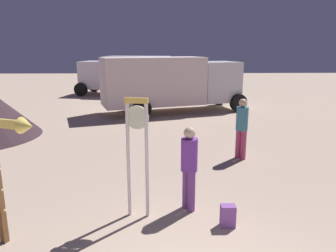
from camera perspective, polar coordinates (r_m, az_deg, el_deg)
The scene contains 7 objects.
standing_clock at distance 6.09m, azimuth -5.40°, elevation -3.36°, with size 0.45×0.16×2.33m.
arrow_sign at distance 5.64m, azimuth -26.43°, elevation -4.52°, with size 0.90×0.51×2.41m.
person_near_clock at distance 6.46m, azimuth 3.73°, elevation -6.75°, with size 0.33×0.33×1.72m.
backpack at distance 6.27m, azimuth 10.45°, elevation -15.26°, with size 0.27×0.23×0.42m.
person_distant at distance 9.68m, azimuth 12.82°, elevation 0.05°, with size 0.34×0.34×1.79m.
box_truck_near at distance 16.57m, azimuth 0.41°, elevation 7.80°, with size 7.55×4.36×2.77m.
box_truck_far at distance 23.09m, azimuth -7.23°, elevation 9.14°, with size 6.67×3.64×2.66m.
Camera 1 is at (-0.66, -2.98, 3.20)m, focal length 34.73 mm.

